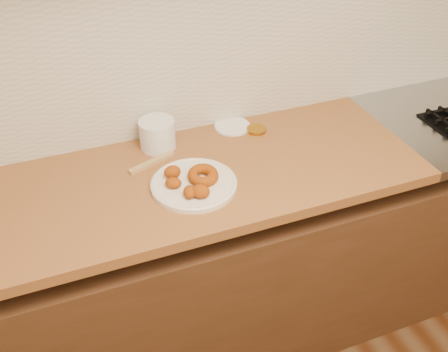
{
  "coord_description": "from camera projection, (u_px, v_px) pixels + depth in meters",
  "views": [
    {
      "loc": [
        -0.73,
        0.29,
        1.97
      ],
      "look_at": [
        -0.22,
        1.6,
        0.93
      ],
      "focal_mm": 42.0,
      "sensor_mm": 36.0,
      "label": 1
    }
  ],
  "objects": [
    {
      "name": "base_cabinet",
      "position": [
        266.0,
        256.0,
        2.2
      ],
      "size": [
        3.6,
        0.6,
        0.77
      ],
      "primitive_type": "cube",
      "color": "#48291A",
      "rests_on": "floor"
    },
    {
      "name": "backsplash",
      "position": [
        242.0,
        47.0,
        1.94
      ],
      "size": [
        3.6,
        0.02,
        0.6
      ],
      "primitive_type": "cube",
      "color": "beige",
      "rests_on": "wall_back"
    },
    {
      "name": "fried_dough_chunks",
      "position": [
        185.0,
        184.0,
        1.7
      ],
      "size": [
        0.14,
        0.19,
        0.05
      ],
      "color": "#87350C",
      "rests_on": "donut_plate"
    },
    {
      "name": "wall_back",
      "position": [
        242.0,
        5.0,
        1.86
      ],
      "size": [
        4.0,
        0.02,
        2.7
      ],
      "primitive_type": "cube",
      "color": "#C7B895",
      "rests_on": "ground"
    },
    {
      "name": "plastic_tub",
      "position": [
        157.0,
        134.0,
        1.91
      ],
      "size": [
        0.16,
        0.16,
        0.11
      ],
      "primitive_type": "cylinder",
      "rotation": [
        0.0,
        0.0,
        0.24
      ],
      "color": "silver",
      "rests_on": "butcher_block"
    },
    {
      "name": "butcher_block",
      "position": [
        93.0,
        201.0,
        1.72
      ],
      "size": [
        2.3,
        0.62,
        0.04
      ],
      "primitive_type": "cube",
      "color": "brown",
      "rests_on": "base_cabinet"
    },
    {
      "name": "tub_lid",
      "position": [
        232.0,
        126.0,
        2.05
      ],
      "size": [
        0.18,
        0.18,
        0.01
      ],
      "primitive_type": "cylinder",
      "rotation": [
        0.0,
        0.0,
        -0.31
      ],
      "color": "white",
      "rests_on": "butcher_block"
    },
    {
      "name": "ring_donut",
      "position": [
        203.0,
        175.0,
        1.74
      ],
      "size": [
        0.12,
        0.12,
        0.05
      ],
      "primitive_type": "torus",
      "rotation": [
        0.1,
        0.0,
        0.18
      ],
      "color": "#87350C",
      "rests_on": "donut_plate"
    },
    {
      "name": "brass_jar_lid",
      "position": [
        256.0,
        130.0,
        2.03
      ],
      "size": [
        0.08,
        0.08,
        0.01
      ],
      "primitive_type": "cylinder",
      "rotation": [
        0.0,
        0.0,
        -0.0
      ],
      "color": "#A6741A",
      "rests_on": "butcher_block"
    },
    {
      "name": "donut_plate",
      "position": [
        194.0,
        184.0,
        1.74
      ],
      "size": [
        0.29,
        0.29,
        0.02
      ],
      "primitive_type": "cylinder",
      "color": "silver",
      "rests_on": "butcher_block"
    },
    {
      "name": "wooden_utensil",
      "position": [
        152.0,
        163.0,
        1.85
      ],
      "size": [
        0.18,
        0.09,
        0.01
      ],
      "primitive_type": "cube",
      "rotation": [
        0.0,
        0.0,
        0.36
      ],
      "color": "#A8834F",
      "rests_on": "butcher_block"
    }
  ]
}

